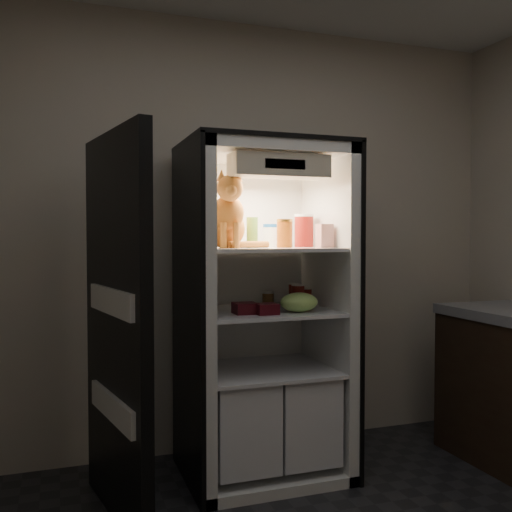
# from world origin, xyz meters

# --- Properties ---
(room_shell) EXTENTS (3.60, 3.60, 3.60)m
(room_shell) POSITION_xyz_m (0.00, 0.00, 1.62)
(room_shell) COLOR white
(room_shell) RESTS_ON floor
(refrigerator) EXTENTS (0.90, 0.72, 1.88)m
(refrigerator) POSITION_xyz_m (0.00, 1.38, 0.79)
(refrigerator) COLOR white
(refrigerator) RESTS_ON floor
(fridge_door) EXTENTS (0.23, 0.87, 1.85)m
(fridge_door) POSITION_xyz_m (-0.84, 1.11, 0.91)
(fridge_door) COLOR black
(fridge_door) RESTS_ON floor
(tabby_cat) EXTENTS (0.35, 0.41, 0.42)m
(tabby_cat) POSITION_xyz_m (-0.23, 1.30, 1.45)
(tabby_cat) COLOR #BC6118
(tabby_cat) RESTS_ON refrigerator
(parmesan_shaker) EXTENTS (0.07, 0.07, 0.17)m
(parmesan_shaker) POSITION_xyz_m (-0.06, 1.37, 1.38)
(parmesan_shaker) COLOR green
(parmesan_shaker) RESTS_ON refrigerator
(mayo_tub) EXTENTS (0.10, 0.10, 0.13)m
(mayo_tub) POSITION_xyz_m (0.10, 1.47, 1.36)
(mayo_tub) COLOR white
(mayo_tub) RESTS_ON refrigerator
(salsa_jar) EXTENTS (0.09, 0.09, 0.16)m
(salsa_jar) POSITION_xyz_m (0.10, 1.28, 1.37)
(salsa_jar) COLOR maroon
(salsa_jar) RESTS_ON refrigerator
(pepper_jar) EXTENTS (0.11, 0.11, 0.19)m
(pepper_jar) POSITION_xyz_m (0.28, 1.41, 1.39)
(pepper_jar) COLOR maroon
(pepper_jar) RESTS_ON refrigerator
(cream_carton) EXTENTS (0.08, 0.08, 0.13)m
(cream_carton) POSITION_xyz_m (0.31, 1.20, 1.36)
(cream_carton) COLOR white
(cream_carton) RESTS_ON refrigerator
(soda_can_a) EXTENTS (0.07, 0.07, 0.14)m
(soda_can_a) POSITION_xyz_m (0.22, 1.40, 1.01)
(soda_can_a) COLOR black
(soda_can_a) RESTS_ON refrigerator
(soda_can_b) EXTENTS (0.06, 0.06, 0.11)m
(soda_can_b) POSITION_xyz_m (0.26, 1.34, 1.00)
(soda_can_b) COLOR black
(soda_can_b) RESTS_ON refrigerator
(soda_can_c) EXTENTS (0.07, 0.07, 0.14)m
(soda_can_c) POSITION_xyz_m (0.18, 1.28, 1.01)
(soda_can_c) COLOR black
(soda_can_c) RESTS_ON refrigerator
(condiment_jar) EXTENTS (0.07, 0.07, 0.09)m
(condiment_jar) POSITION_xyz_m (0.05, 1.40, 0.99)
(condiment_jar) COLOR brown
(condiment_jar) RESTS_ON refrigerator
(grape_bag) EXTENTS (0.21, 0.16, 0.11)m
(grape_bag) POSITION_xyz_m (0.14, 1.17, 0.99)
(grape_bag) COLOR #86B152
(grape_bag) RESTS_ON refrigerator
(berry_box_left) EXTENTS (0.12, 0.12, 0.06)m
(berry_box_left) POSITION_xyz_m (-0.16, 1.20, 0.97)
(berry_box_left) COLOR #430B11
(berry_box_left) RESTS_ON refrigerator
(berry_box_right) EXTENTS (0.11, 0.11, 0.06)m
(berry_box_right) POSITION_xyz_m (-0.06, 1.15, 0.97)
(berry_box_right) COLOR #430B11
(berry_box_right) RESTS_ON refrigerator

